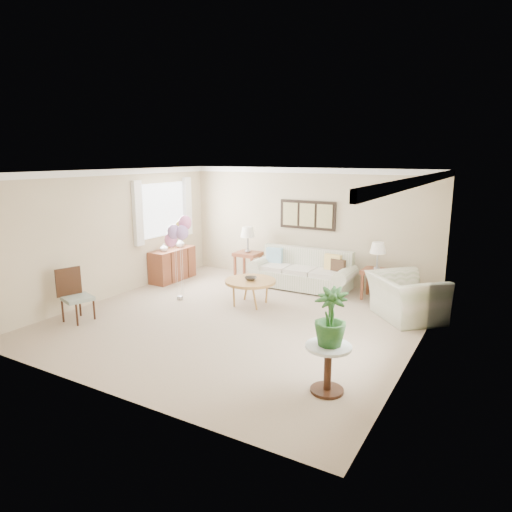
# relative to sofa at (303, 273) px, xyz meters

# --- Properties ---
(ground_plane) EXTENTS (6.00, 6.00, 0.00)m
(ground_plane) POSITION_rel_sofa_xyz_m (-0.16, -2.43, -0.34)
(ground_plane) COLOR tan
(room_shell) EXTENTS (6.04, 6.04, 2.60)m
(room_shell) POSITION_rel_sofa_xyz_m (-0.27, -2.34, 1.29)
(room_shell) COLOR #C2B28F
(room_shell) RESTS_ON ground
(wall_art_triptych) EXTENTS (1.35, 0.06, 0.65)m
(wall_art_triptych) POSITION_rel_sofa_xyz_m (-0.16, 0.53, 1.21)
(wall_art_triptych) COLOR black
(wall_art_triptych) RESTS_ON ground
(sofa) EXTENTS (2.31, 0.87, 0.85)m
(sofa) POSITION_rel_sofa_xyz_m (0.00, 0.00, 0.00)
(sofa) COLOR beige
(sofa) RESTS_ON ground
(end_table_left) EXTENTS (0.58, 0.52, 0.63)m
(end_table_left) POSITION_rel_sofa_xyz_m (-1.48, 0.09, 0.19)
(end_table_left) COLOR brown
(end_table_left) RESTS_ON ground
(end_table_right) EXTENTS (0.56, 0.51, 0.61)m
(end_table_right) POSITION_rel_sofa_xyz_m (1.61, 0.01, 0.17)
(end_table_right) COLOR brown
(end_table_right) RESTS_ON ground
(lamp_left) EXTENTS (0.35, 0.35, 0.61)m
(lamp_left) POSITION_rel_sofa_xyz_m (-1.48, 0.09, 0.76)
(lamp_left) COLOR gray
(lamp_left) RESTS_ON end_table_left
(lamp_right) EXTENTS (0.32, 0.32, 0.57)m
(lamp_right) POSITION_rel_sofa_xyz_m (1.61, 0.01, 0.71)
(lamp_right) COLOR gray
(lamp_right) RESTS_ON end_table_right
(coffee_table) EXTENTS (1.00, 1.00, 0.50)m
(coffee_table) POSITION_rel_sofa_xyz_m (-0.40, -1.61, 0.13)
(coffee_table) COLOR #A47537
(coffee_table) RESTS_ON ground
(decor_bowl) EXTENTS (0.31, 0.31, 0.06)m
(decor_bowl) POSITION_rel_sofa_xyz_m (-0.39, -1.60, 0.20)
(decor_bowl) COLOR #29241D
(decor_bowl) RESTS_ON coffee_table
(armchair) EXTENTS (1.60, 1.61, 0.79)m
(armchair) POSITION_rel_sofa_xyz_m (2.39, -0.89, 0.06)
(armchair) COLOR beige
(armchair) RESTS_ON ground
(side_table) EXTENTS (0.57, 0.57, 0.62)m
(side_table) POSITION_rel_sofa_xyz_m (2.14, -4.05, 0.13)
(side_table) COLOR silver
(side_table) RESTS_ON ground
(potted_plant) EXTENTS (0.43, 0.43, 0.71)m
(potted_plant) POSITION_rel_sofa_xyz_m (2.15, -4.03, 0.64)
(potted_plant) COLOR #18461F
(potted_plant) RESTS_ON side_table
(accent_chair) EXTENTS (0.58, 0.58, 0.94)m
(accent_chair) POSITION_rel_sofa_xyz_m (-2.65, -3.89, 0.15)
(accent_chair) COLOR gray
(accent_chair) RESTS_ON ground
(credenza) EXTENTS (0.46, 1.20, 0.74)m
(credenza) POSITION_rel_sofa_xyz_m (-2.92, -0.93, 0.03)
(credenza) COLOR brown
(credenza) RESTS_ON ground
(vase_white) EXTENTS (0.22, 0.22, 0.18)m
(vase_white) POSITION_rel_sofa_xyz_m (-2.90, -1.23, 0.49)
(vase_white) COLOR white
(vase_white) RESTS_ON credenza
(vase_sage) EXTENTS (0.26, 0.26, 0.21)m
(vase_sage) POSITION_rel_sofa_xyz_m (-2.90, -0.65, 0.51)
(vase_sage) COLOR silver
(vase_sage) RESTS_ON credenza
(balloon_cluster) EXTENTS (0.51, 0.46, 1.72)m
(balloon_cluster) POSITION_rel_sofa_xyz_m (-1.80, -2.02, 1.07)
(balloon_cluster) COLOR gray
(balloon_cluster) RESTS_ON ground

